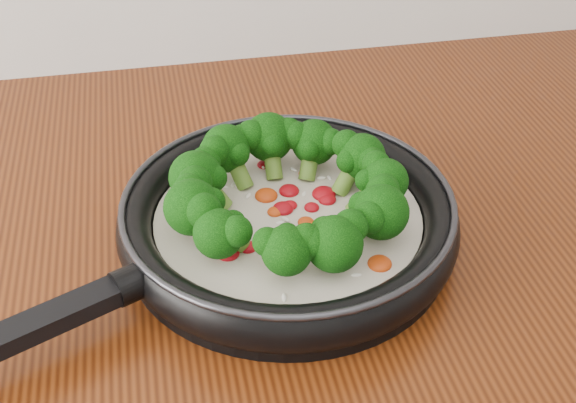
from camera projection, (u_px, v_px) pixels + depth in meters
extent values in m
cylinder|color=black|center=(288.00, 238.00, 0.73)|extent=(0.41, 0.41, 0.01)
torus|color=black|center=(288.00, 218.00, 0.72)|extent=(0.43, 0.43, 0.03)
torus|color=#2D2D33|center=(288.00, 200.00, 0.70)|extent=(0.42, 0.42, 0.01)
cube|color=black|center=(35.00, 326.00, 0.59)|extent=(0.18, 0.10, 0.02)
cylinder|color=black|center=(131.00, 283.00, 0.63)|extent=(0.04, 0.04, 0.03)
cylinder|color=beige|center=(288.00, 224.00, 0.72)|extent=(0.34, 0.34, 0.02)
ellipsoid|color=#A50812|center=(208.00, 205.00, 0.72)|extent=(0.03, 0.03, 0.01)
ellipsoid|color=#A50812|center=(289.00, 191.00, 0.74)|extent=(0.03, 0.03, 0.01)
ellipsoid|color=#CA3B0C|center=(275.00, 212.00, 0.72)|extent=(0.02, 0.02, 0.01)
ellipsoid|color=#A50812|center=(362.00, 176.00, 0.76)|extent=(0.03, 0.03, 0.01)
ellipsoid|color=#A50812|center=(312.00, 207.00, 0.72)|extent=(0.02, 0.02, 0.01)
ellipsoid|color=#CA3B0C|center=(266.00, 196.00, 0.74)|extent=(0.03, 0.03, 0.01)
ellipsoid|color=#A50812|center=(203.00, 236.00, 0.69)|extent=(0.02, 0.02, 0.01)
ellipsoid|color=#A50812|center=(248.00, 247.00, 0.67)|extent=(0.02, 0.02, 0.01)
ellipsoid|color=#CA3B0C|center=(306.00, 222.00, 0.70)|extent=(0.02, 0.02, 0.01)
ellipsoid|color=#A50812|center=(264.00, 165.00, 0.78)|extent=(0.02, 0.02, 0.01)
ellipsoid|color=#A50812|center=(228.00, 253.00, 0.67)|extent=(0.03, 0.03, 0.01)
ellipsoid|color=#CA3B0C|center=(274.00, 261.00, 0.66)|extent=(0.02, 0.02, 0.01)
ellipsoid|color=#A50812|center=(283.00, 209.00, 0.72)|extent=(0.03, 0.03, 0.01)
ellipsoid|color=#A50812|center=(290.00, 205.00, 0.72)|extent=(0.02, 0.02, 0.01)
ellipsoid|color=#CA3B0C|center=(307.00, 174.00, 0.77)|extent=(0.02, 0.02, 0.01)
ellipsoid|color=#A50812|center=(327.00, 200.00, 0.73)|extent=(0.02, 0.02, 0.01)
ellipsoid|color=#A50812|center=(324.00, 194.00, 0.74)|extent=(0.03, 0.03, 0.01)
ellipsoid|color=#CA3B0C|center=(380.00, 264.00, 0.65)|extent=(0.03, 0.03, 0.01)
ellipsoid|color=white|center=(273.00, 244.00, 0.68)|extent=(0.01, 0.00, 0.00)
ellipsoid|color=white|center=(300.00, 222.00, 0.70)|extent=(0.01, 0.01, 0.00)
ellipsoid|color=white|center=(350.00, 182.00, 0.76)|extent=(0.01, 0.01, 0.00)
ellipsoid|color=white|center=(362.00, 175.00, 0.77)|extent=(0.01, 0.01, 0.00)
ellipsoid|color=white|center=(286.00, 219.00, 0.71)|extent=(0.01, 0.01, 0.00)
ellipsoid|color=white|center=(271.00, 167.00, 0.78)|extent=(0.01, 0.01, 0.00)
ellipsoid|color=white|center=(296.00, 271.00, 0.65)|extent=(0.01, 0.00, 0.00)
ellipsoid|color=white|center=(337.00, 228.00, 0.70)|extent=(0.01, 0.01, 0.00)
ellipsoid|color=white|center=(294.00, 170.00, 0.77)|extent=(0.01, 0.01, 0.00)
ellipsoid|color=white|center=(238.00, 187.00, 0.75)|extent=(0.01, 0.01, 0.00)
ellipsoid|color=white|center=(262.00, 166.00, 0.78)|extent=(0.01, 0.01, 0.00)
ellipsoid|color=white|center=(224.00, 187.00, 0.75)|extent=(0.01, 0.01, 0.00)
ellipsoid|color=white|center=(321.00, 178.00, 0.76)|extent=(0.01, 0.01, 0.00)
ellipsoid|color=white|center=(284.00, 298.00, 0.62)|extent=(0.01, 0.01, 0.00)
ellipsoid|color=white|center=(233.00, 184.00, 0.75)|extent=(0.01, 0.01, 0.00)
ellipsoid|color=white|center=(219.00, 228.00, 0.70)|extent=(0.01, 0.01, 0.00)
ellipsoid|color=white|center=(320.00, 222.00, 0.70)|extent=(0.01, 0.01, 0.00)
ellipsoid|color=white|center=(278.00, 239.00, 0.69)|extent=(0.01, 0.01, 0.00)
ellipsoid|color=white|center=(330.00, 178.00, 0.76)|extent=(0.01, 0.01, 0.00)
ellipsoid|color=white|center=(380.00, 234.00, 0.69)|extent=(0.01, 0.01, 0.00)
ellipsoid|color=white|center=(280.00, 223.00, 0.70)|extent=(0.01, 0.01, 0.00)
ellipsoid|color=white|center=(275.00, 176.00, 0.76)|extent=(0.01, 0.01, 0.00)
ellipsoid|color=white|center=(248.00, 196.00, 0.74)|extent=(0.01, 0.01, 0.00)
ellipsoid|color=white|center=(304.00, 194.00, 0.74)|extent=(0.01, 0.01, 0.00)
ellipsoid|color=white|center=(356.00, 275.00, 0.64)|extent=(0.01, 0.01, 0.00)
cylinder|color=olive|center=(347.00, 178.00, 0.74)|extent=(0.04, 0.03, 0.04)
sphere|color=black|center=(362.00, 157.00, 0.74)|extent=(0.06, 0.06, 0.05)
sphere|color=black|center=(346.00, 144.00, 0.74)|extent=(0.04, 0.04, 0.03)
sphere|color=black|center=(371.00, 161.00, 0.72)|extent=(0.04, 0.04, 0.03)
sphere|color=black|center=(348.00, 161.00, 0.73)|extent=(0.03, 0.03, 0.02)
cylinder|color=olive|center=(309.00, 165.00, 0.76)|extent=(0.03, 0.04, 0.04)
sphere|color=black|center=(314.00, 142.00, 0.76)|extent=(0.06, 0.06, 0.05)
sphere|color=black|center=(296.00, 135.00, 0.76)|extent=(0.04, 0.04, 0.03)
sphere|color=black|center=(330.00, 142.00, 0.75)|extent=(0.04, 0.04, 0.03)
sphere|color=black|center=(309.00, 149.00, 0.75)|extent=(0.03, 0.03, 0.02)
cylinder|color=olive|center=(273.00, 162.00, 0.76)|extent=(0.02, 0.04, 0.04)
sphere|color=black|center=(269.00, 137.00, 0.76)|extent=(0.07, 0.07, 0.05)
sphere|color=black|center=(251.00, 135.00, 0.75)|extent=(0.04, 0.04, 0.03)
sphere|color=black|center=(288.00, 132.00, 0.76)|extent=(0.04, 0.04, 0.03)
sphere|color=black|center=(272.00, 144.00, 0.75)|extent=(0.03, 0.03, 0.03)
cylinder|color=olive|center=(239.00, 171.00, 0.75)|extent=(0.03, 0.04, 0.04)
sphere|color=black|center=(226.00, 148.00, 0.75)|extent=(0.06, 0.06, 0.05)
sphere|color=black|center=(215.00, 151.00, 0.73)|extent=(0.04, 0.04, 0.03)
sphere|color=black|center=(243.00, 138.00, 0.75)|extent=(0.04, 0.04, 0.03)
sphere|color=black|center=(237.00, 154.00, 0.74)|extent=(0.03, 0.03, 0.02)
cylinder|color=olive|center=(215.00, 195.00, 0.72)|extent=(0.04, 0.03, 0.04)
sphere|color=black|center=(196.00, 177.00, 0.71)|extent=(0.07, 0.07, 0.05)
sphere|color=black|center=(195.00, 183.00, 0.69)|extent=(0.04, 0.04, 0.03)
sphere|color=black|center=(205.00, 162.00, 0.72)|extent=(0.04, 0.04, 0.03)
sphere|color=black|center=(214.00, 178.00, 0.71)|extent=(0.03, 0.03, 0.03)
cylinder|color=olive|center=(214.00, 219.00, 0.68)|extent=(0.04, 0.02, 0.04)
sphere|color=black|center=(192.00, 207.00, 0.67)|extent=(0.07, 0.07, 0.05)
sphere|color=black|center=(204.00, 211.00, 0.65)|extent=(0.04, 0.04, 0.03)
sphere|color=black|center=(190.00, 189.00, 0.68)|extent=(0.04, 0.04, 0.03)
sphere|color=black|center=(211.00, 201.00, 0.67)|extent=(0.03, 0.03, 0.03)
cylinder|color=olive|center=(234.00, 240.00, 0.66)|extent=(0.04, 0.03, 0.04)
sphere|color=black|center=(218.00, 234.00, 0.64)|extent=(0.06, 0.06, 0.04)
sphere|color=black|center=(237.00, 231.00, 0.63)|extent=(0.04, 0.04, 0.03)
sphere|color=black|center=(208.00, 218.00, 0.65)|extent=(0.03, 0.03, 0.03)
sphere|color=black|center=(233.00, 222.00, 0.65)|extent=(0.03, 0.03, 0.02)
cylinder|color=olive|center=(287.00, 253.00, 0.65)|extent=(0.02, 0.04, 0.04)
sphere|color=black|center=(287.00, 251.00, 0.62)|extent=(0.06, 0.06, 0.04)
sphere|color=black|center=(306.00, 239.00, 0.62)|extent=(0.04, 0.04, 0.03)
sphere|color=black|center=(267.00, 242.00, 0.62)|extent=(0.03, 0.03, 0.03)
sphere|color=black|center=(287.00, 235.00, 0.63)|extent=(0.03, 0.03, 0.02)
cylinder|color=olive|center=(324.00, 248.00, 0.65)|extent=(0.02, 0.04, 0.04)
sphere|color=black|center=(334.00, 244.00, 0.63)|extent=(0.07, 0.07, 0.05)
sphere|color=black|center=(351.00, 227.00, 0.64)|extent=(0.04, 0.04, 0.03)
sphere|color=black|center=(313.00, 242.00, 0.62)|extent=(0.04, 0.04, 0.03)
sphere|color=black|center=(324.00, 230.00, 0.64)|extent=(0.03, 0.03, 0.02)
cylinder|color=olive|center=(360.00, 223.00, 0.68)|extent=(0.04, 0.03, 0.04)
sphere|color=black|center=(381.00, 212.00, 0.66)|extent=(0.07, 0.07, 0.05)
sphere|color=black|center=(383.00, 192.00, 0.67)|extent=(0.04, 0.04, 0.03)
sphere|color=black|center=(370.00, 217.00, 0.65)|extent=(0.04, 0.04, 0.03)
sphere|color=black|center=(362.00, 205.00, 0.67)|extent=(0.03, 0.03, 0.03)
cylinder|color=olive|center=(364.00, 199.00, 0.71)|extent=(0.04, 0.02, 0.04)
sphere|color=black|center=(385.00, 181.00, 0.70)|extent=(0.06, 0.06, 0.04)
sphere|color=black|center=(376.00, 165.00, 0.71)|extent=(0.04, 0.04, 0.03)
sphere|color=black|center=(385.00, 186.00, 0.68)|extent=(0.03, 0.03, 0.03)
sphere|color=black|center=(367.00, 181.00, 0.70)|extent=(0.03, 0.03, 0.02)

